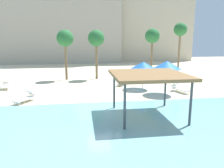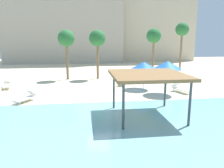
{
  "view_description": "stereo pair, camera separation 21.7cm",
  "coord_description": "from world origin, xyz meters",
  "px_view_note": "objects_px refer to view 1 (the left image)",
  "views": [
    {
      "loc": [
        -1.58,
        -14.04,
        4.65
      ],
      "look_at": [
        0.71,
        2.0,
        1.3
      ],
      "focal_mm": 34.92,
      "sensor_mm": 36.0,
      "label": 1
    },
    {
      "loc": [
        -1.36,
        -14.07,
        4.65
      ],
      "look_at": [
        0.71,
        2.0,
        1.3
      ],
      "focal_mm": 34.92,
      "sensor_mm": 36.0,
      "label": 2
    }
  ],
  "objects_px": {
    "beach_umbrella_blue_3": "(143,65)",
    "palm_tree_2": "(152,37)",
    "shade_pavilion": "(149,76)",
    "lounge_chair_2": "(26,98)",
    "palm_tree_0": "(180,31)",
    "palm_tree_1": "(96,39)",
    "lounge_chair_4": "(6,85)",
    "lounge_chair_3": "(122,82)",
    "palm_tree_3": "(65,39)",
    "lounge_chair_0": "(179,88)",
    "beach_umbrella_blue_1": "(167,65)"
  },
  "relations": [
    {
      "from": "lounge_chair_4",
      "to": "palm_tree_2",
      "type": "distance_m",
      "value": 18.25
    },
    {
      "from": "palm_tree_1",
      "to": "palm_tree_3",
      "type": "height_order",
      "value": "palm_tree_1"
    },
    {
      "from": "palm_tree_3",
      "to": "lounge_chair_2",
      "type": "bearing_deg",
      "value": -105.24
    },
    {
      "from": "beach_umbrella_blue_1",
      "to": "palm_tree_1",
      "type": "distance_m",
      "value": 9.94
    },
    {
      "from": "palm_tree_1",
      "to": "shade_pavilion",
      "type": "bearing_deg",
      "value": -80.89
    },
    {
      "from": "lounge_chair_3",
      "to": "palm_tree_3",
      "type": "relative_size",
      "value": 0.35
    },
    {
      "from": "lounge_chair_2",
      "to": "palm_tree_2",
      "type": "bearing_deg",
      "value": 162.05
    },
    {
      "from": "lounge_chair_3",
      "to": "palm_tree_0",
      "type": "distance_m",
      "value": 14.77
    },
    {
      "from": "beach_umbrella_blue_3",
      "to": "lounge_chair_0",
      "type": "distance_m",
      "value": 3.88
    },
    {
      "from": "shade_pavilion",
      "to": "palm_tree_0",
      "type": "xyz_separation_m",
      "value": [
        10.45,
        18.45,
        3.34
      ]
    },
    {
      "from": "palm_tree_1",
      "to": "palm_tree_2",
      "type": "bearing_deg",
      "value": 17.25
    },
    {
      "from": "lounge_chair_0",
      "to": "palm_tree_1",
      "type": "height_order",
      "value": "palm_tree_1"
    },
    {
      "from": "palm_tree_0",
      "to": "beach_umbrella_blue_1",
      "type": "bearing_deg",
      "value": -118.62
    },
    {
      "from": "palm_tree_2",
      "to": "palm_tree_3",
      "type": "bearing_deg",
      "value": -168.05
    },
    {
      "from": "shade_pavilion",
      "to": "lounge_chair_3",
      "type": "bearing_deg",
      "value": 89.0
    },
    {
      "from": "lounge_chair_2",
      "to": "lounge_chair_3",
      "type": "relative_size",
      "value": 0.98
    },
    {
      "from": "shade_pavilion",
      "to": "beach_umbrella_blue_3",
      "type": "relative_size",
      "value": 1.68
    },
    {
      "from": "lounge_chair_3",
      "to": "lounge_chair_4",
      "type": "xyz_separation_m",
      "value": [
        -11.33,
        -0.06,
        0.0
      ]
    },
    {
      "from": "lounge_chair_2",
      "to": "palm_tree_2",
      "type": "distance_m",
      "value": 18.19
    },
    {
      "from": "beach_umbrella_blue_3",
      "to": "palm_tree_2",
      "type": "height_order",
      "value": "palm_tree_2"
    },
    {
      "from": "lounge_chair_3",
      "to": "palm_tree_0",
      "type": "bearing_deg",
      "value": 156.34
    },
    {
      "from": "lounge_chair_0",
      "to": "lounge_chair_2",
      "type": "relative_size",
      "value": 1.03
    },
    {
      "from": "lounge_chair_0",
      "to": "palm_tree_0",
      "type": "xyz_separation_m",
      "value": [
        5.75,
        12.78,
        5.5
      ]
    },
    {
      "from": "lounge_chair_0",
      "to": "palm_tree_2",
      "type": "distance_m",
      "value": 11.0
    },
    {
      "from": "beach_umbrella_blue_1",
      "to": "lounge_chair_0",
      "type": "xyz_separation_m",
      "value": [
        1.46,
        0.42,
        -2.17
      ]
    },
    {
      "from": "palm_tree_1",
      "to": "lounge_chair_2",
      "type": "bearing_deg",
      "value": -123.54
    },
    {
      "from": "palm_tree_0",
      "to": "palm_tree_2",
      "type": "bearing_deg",
      "value": -151.25
    },
    {
      "from": "beach_umbrella_blue_3",
      "to": "lounge_chair_0",
      "type": "height_order",
      "value": "beach_umbrella_blue_3"
    },
    {
      "from": "beach_umbrella_blue_1",
      "to": "lounge_chair_2",
      "type": "distance_m",
      "value": 11.61
    },
    {
      "from": "palm_tree_1",
      "to": "palm_tree_3",
      "type": "distance_m",
      "value": 3.53
    },
    {
      "from": "lounge_chair_3",
      "to": "palm_tree_2",
      "type": "xyz_separation_m",
      "value": [
        5.17,
        6.24,
        4.6
      ]
    },
    {
      "from": "shade_pavilion",
      "to": "beach_umbrella_blue_1",
      "type": "distance_m",
      "value": 6.17
    },
    {
      "from": "lounge_chair_0",
      "to": "lounge_chair_4",
      "type": "xyz_separation_m",
      "value": [
        -15.87,
        3.66,
        0.0
      ]
    },
    {
      "from": "lounge_chair_3",
      "to": "palm_tree_3",
      "type": "xyz_separation_m",
      "value": [
        -5.83,
        3.92,
        4.3
      ]
    },
    {
      "from": "lounge_chair_0",
      "to": "lounge_chair_4",
      "type": "relative_size",
      "value": 1.0
    },
    {
      "from": "shade_pavilion",
      "to": "lounge_chair_0",
      "type": "distance_m",
      "value": 7.68
    },
    {
      "from": "lounge_chair_2",
      "to": "lounge_chair_3",
      "type": "xyz_separation_m",
      "value": [
        8.29,
        5.1,
        0.0
      ]
    },
    {
      "from": "beach_umbrella_blue_1",
      "to": "lounge_chair_3",
      "type": "xyz_separation_m",
      "value": [
        -3.08,
        4.15,
        -2.17
      ]
    },
    {
      "from": "beach_umbrella_blue_1",
      "to": "palm_tree_1",
      "type": "xyz_separation_m",
      "value": [
        -5.38,
        8.07,
        2.13
      ]
    },
    {
      "from": "palm_tree_0",
      "to": "lounge_chair_0",
      "type": "bearing_deg",
      "value": -114.21
    },
    {
      "from": "lounge_chair_0",
      "to": "lounge_chair_3",
      "type": "relative_size",
      "value": 1.01
    },
    {
      "from": "lounge_chair_4",
      "to": "palm_tree_0",
      "type": "relative_size",
      "value": 0.28
    },
    {
      "from": "palm_tree_1",
      "to": "palm_tree_0",
      "type": "bearing_deg",
      "value": 22.16
    },
    {
      "from": "beach_umbrella_blue_1",
      "to": "lounge_chair_3",
      "type": "bearing_deg",
      "value": 126.61
    },
    {
      "from": "lounge_chair_0",
      "to": "palm_tree_0",
      "type": "height_order",
      "value": "palm_tree_0"
    },
    {
      "from": "lounge_chair_2",
      "to": "palm_tree_3",
      "type": "xyz_separation_m",
      "value": [
        2.46,
        9.02,
        4.3
      ]
    },
    {
      "from": "shade_pavilion",
      "to": "lounge_chair_4",
      "type": "height_order",
      "value": "shade_pavilion"
    },
    {
      "from": "palm_tree_0",
      "to": "palm_tree_1",
      "type": "xyz_separation_m",
      "value": [
        -12.59,
        -5.13,
        -1.2
      ]
    },
    {
      "from": "palm_tree_0",
      "to": "shade_pavilion",
      "type": "bearing_deg",
      "value": -119.53
    },
    {
      "from": "palm_tree_1",
      "to": "palm_tree_2",
      "type": "xyz_separation_m",
      "value": [
        7.47,
        2.32,
        0.29
      ]
    }
  ]
}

